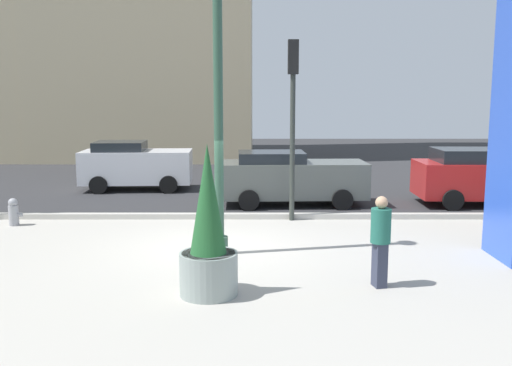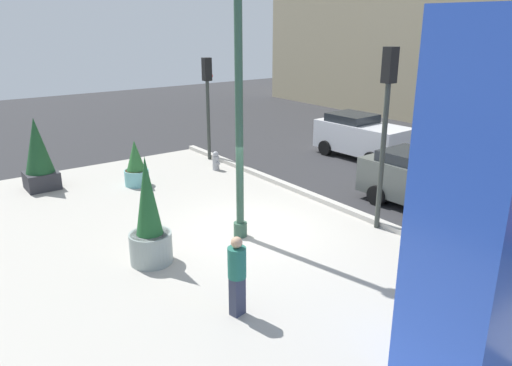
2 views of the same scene
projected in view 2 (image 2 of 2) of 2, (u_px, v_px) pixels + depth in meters
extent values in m
plane|color=#2D2D30|center=(351.00, 200.00, 15.90)|extent=(60.00, 60.00, 0.00)
cube|color=#ADA89E|center=(188.00, 249.00, 12.52)|extent=(18.00, 10.00, 0.02)
cube|color=#B7B2A8|center=(332.00, 204.00, 15.38)|extent=(18.00, 0.24, 0.16)
cylinder|color=#335642|center=(240.00, 229.00, 13.18)|extent=(0.36, 0.36, 0.40)
cylinder|color=#335642|center=(239.00, 113.00, 12.20)|extent=(0.20, 0.20, 6.68)
cube|color=blue|center=(479.00, 215.00, 7.06)|extent=(1.50, 1.50, 5.74)
cube|color=#2D2D33|center=(42.00, 180.00, 16.91)|extent=(1.05, 1.05, 0.60)
cylinder|color=#382819|center=(41.00, 173.00, 16.82)|extent=(1.00, 1.00, 0.04)
cone|color=#1E4C28|center=(37.00, 145.00, 16.52)|extent=(0.94, 0.94, 1.88)
cylinder|color=gray|center=(151.00, 248.00, 11.70)|extent=(1.01, 1.01, 0.76)
cylinder|color=#382819|center=(150.00, 234.00, 11.59)|extent=(0.93, 0.93, 0.04)
cone|color=#235B2D|center=(147.00, 196.00, 11.28)|extent=(0.63, 0.63, 1.89)
cylinder|color=#6BB2B2|center=(137.00, 178.00, 17.27)|extent=(0.85, 0.85, 0.56)
cylinder|color=#382819|center=(136.00, 171.00, 17.19)|extent=(0.78, 0.78, 0.04)
cone|color=#2D6B33|center=(135.00, 155.00, 17.02)|extent=(0.65, 0.65, 1.07)
cylinder|color=#99999E|center=(216.00, 163.00, 19.06)|extent=(0.26, 0.26, 0.55)
sphere|color=#99999E|center=(216.00, 154.00, 18.95)|extent=(0.24, 0.24, 0.24)
cylinder|color=#99999E|center=(218.00, 163.00, 18.92)|extent=(0.12, 0.10, 0.10)
cylinder|color=#333833|center=(208.00, 121.00, 20.12)|extent=(0.14, 0.14, 3.26)
cube|color=black|center=(207.00, 69.00, 19.47)|extent=(0.28, 0.32, 0.90)
sphere|color=red|center=(211.00, 76.00, 19.65)|extent=(0.18, 0.18, 0.18)
cylinder|color=#333833|center=(382.00, 159.00, 13.16)|extent=(0.14, 0.14, 4.02)
cube|color=black|center=(390.00, 65.00, 12.39)|extent=(0.28, 0.32, 0.90)
sphere|color=green|center=(393.00, 75.00, 12.57)|extent=(0.18, 0.18, 0.18)
cube|color=silver|center=(362.00, 138.00, 20.65)|extent=(4.07, 1.98, 1.18)
cube|color=#1E2328|center=(352.00, 118.00, 20.85)|extent=(1.87, 1.66, 0.34)
cylinder|color=black|center=(399.00, 152.00, 20.44)|extent=(0.65, 0.25, 0.64)
cylinder|color=black|center=(371.00, 160.00, 19.37)|extent=(0.65, 0.25, 0.64)
cylinder|color=black|center=(353.00, 142.00, 22.26)|extent=(0.65, 0.25, 0.64)
cylinder|color=black|center=(325.00, 148.00, 21.19)|extent=(0.65, 0.25, 0.64)
cube|color=#565B56|center=(435.00, 186.00, 14.71)|extent=(4.66, 1.95, 1.11)
cube|color=#1E2328|center=(418.00, 158.00, 15.00)|extent=(2.12, 1.64, 0.33)
cylinder|color=black|center=(494.00, 208.00, 14.34)|extent=(0.65, 0.24, 0.64)
cylinder|color=black|center=(461.00, 223.00, 13.29)|extent=(0.65, 0.24, 0.64)
cylinder|color=black|center=(411.00, 184.00, 16.46)|extent=(0.65, 0.24, 0.64)
cylinder|color=black|center=(377.00, 195.00, 15.41)|extent=(0.65, 0.24, 0.64)
cube|color=#33384C|center=(237.00, 296.00, 9.59)|extent=(0.25, 0.31, 0.83)
cylinder|color=#236656|center=(237.00, 263.00, 9.36)|extent=(0.42, 0.42, 0.62)
sphere|color=tan|center=(237.00, 242.00, 9.23)|extent=(0.22, 0.22, 0.22)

